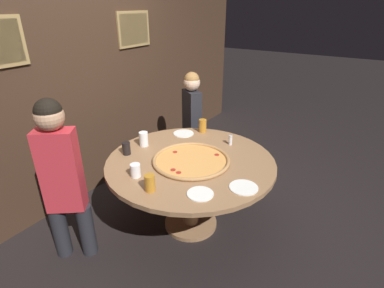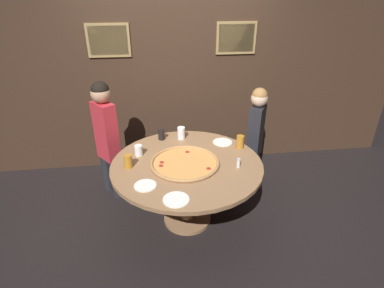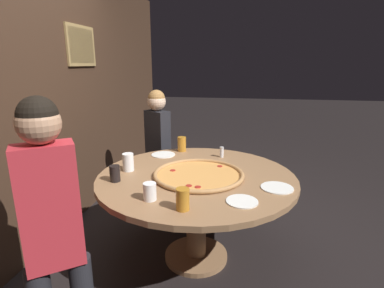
% 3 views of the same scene
% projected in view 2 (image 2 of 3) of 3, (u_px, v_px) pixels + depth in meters
% --- Properties ---
extents(ground_plane, '(24.00, 24.00, 0.00)m').
position_uv_depth(ground_plane, '(187.00, 219.00, 3.37)').
color(ground_plane, black).
extents(back_wall, '(6.40, 0.08, 2.60)m').
position_uv_depth(back_wall, '(175.00, 74.00, 3.97)').
color(back_wall, '#3D281C').
rests_on(back_wall, ground_plane).
extents(dining_table, '(1.53, 1.53, 0.74)m').
position_uv_depth(dining_table, '(187.00, 174.00, 3.09)').
color(dining_table, '#936B47').
rests_on(dining_table, ground_plane).
extents(giant_pizza, '(0.70, 0.70, 0.03)m').
position_uv_depth(giant_pizza, '(185.00, 163.00, 3.00)').
color(giant_pizza, '#E0994C').
rests_on(giant_pizza, dining_table).
extents(drink_cup_near_right, '(0.08, 0.08, 0.11)m').
position_uv_depth(drink_cup_near_right, '(139.00, 150.00, 3.14)').
color(drink_cup_near_right, white).
rests_on(drink_cup_near_right, dining_table).
extents(drink_cup_centre_back, '(0.08, 0.08, 0.14)m').
position_uv_depth(drink_cup_centre_back, '(240.00, 142.00, 3.28)').
color(drink_cup_centre_back, '#BC7A23').
rests_on(drink_cup_centre_back, dining_table).
extents(drink_cup_far_right, '(0.09, 0.09, 0.14)m').
position_uv_depth(drink_cup_far_right, '(182.00, 133.00, 3.49)').
color(drink_cup_far_right, white).
rests_on(drink_cup_far_right, dining_table).
extents(drink_cup_front_edge, '(0.08, 0.08, 0.12)m').
position_uv_depth(drink_cup_front_edge, '(161.00, 135.00, 3.47)').
color(drink_cup_front_edge, black).
rests_on(drink_cup_front_edge, dining_table).
extents(drink_cup_by_shaker, '(0.08, 0.08, 0.13)m').
position_uv_depth(drink_cup_by_shaker, '(128.00, 161.00, 2.92)').
color(drink_cup_by_shaker, '#BC7A23').
rests_on(drink_cup_by_shaker, dining_table).
extents(white_plate_near_front, '(0.22, 0.22, 0.01)m').
position_uv_depth(white_plate_near_front, '(176.00, 200.00, 2.48)').
color(white_plate_near_front, white).
rests_on(white_plate_near_front, dining_table).
extents(white_plate_left_side, '(0.22, 0.22, 0.01)m').
position_uv_depth(white_plate_left_side, '(223.00, 142.00, 3.43)').
color(white_plate_left_side, white).
rests_on(white_plate_left_side, dining_table).
extents(white_plate_beside_cup, '(0.20, 0.20, 0.01)m').
position_uv_depth(white_plate_beside_cup, '(145.00, 186.00, 2.66)').
color(white_plate_beside_cup, white).
rests_on(white_plate_beside_cup, dining_table).
extents(condiment_shaker, '(0.04, 0.04, 0.10)m').
position_uv_depth(condiment_shaker, '(238.00, 163.00, 2.92)').
color(condiment_shaker, silver).
rests_on(condiment_shaker, dining_table).
extents(diner_side_right, '(0.32, 0.36, 1.43)m').
position_uv_depth(diner_side_right, '(106.00, 134.00, 3.47)').
color(diner_side_right, '#232328').
rests_on(diner_side_right, ground_plane).
extents(diner_far_left, '(0.28, 0.34, 1.31)m').
position_uv_depth(diner_far_left, '(256.00, 133.00, 3.64)').
color(diner_far_left, '#232328').
rests_on(diner_far_left, ground_plane).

